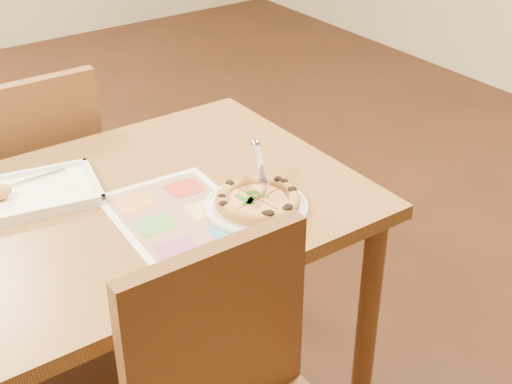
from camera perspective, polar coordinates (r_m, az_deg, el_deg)
dining_table at (r=1.87m, az=-11.59°, el=-3.73°), size 1.30×0.85×0.72m
chair_far at (r=2.40m, az=-17.53°, el=1.66°), size 0.42×0.42×0.47m
plate at (r=1.79m, az=0.00°, el=-1.18°), size 0.27×0.27×0.01m
pizza at (r=1.78m, az=0.16°, el=-0.67°), size 0.22×0.22×0.03m
pizza_cutter at (r=1.80m, az=0.38°, el=1.83°), size 0.08×0.15×0.10m
appetizer_tray at (r=1.92m, az=-17.50°, el=-0.25°), size 0.36×0.28×0.06m
menu at (r=1.77m, az=-6.01°, el=-2.04°), size 0.33×0.44×0.00m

